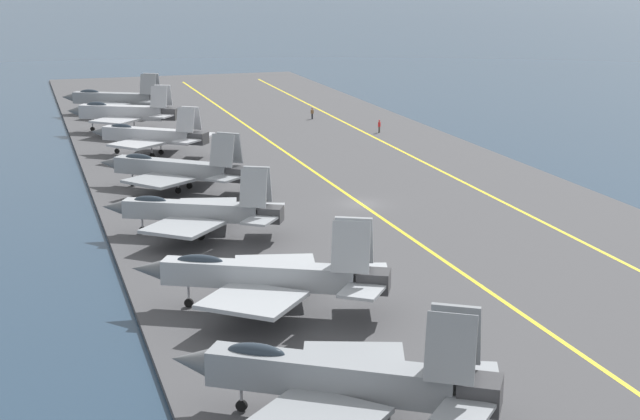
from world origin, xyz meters
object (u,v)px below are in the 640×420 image
parked_jet_seventh (124,112)px  parked_jet_sixth (150,135)px  parked_jet_fourth (196,211)px  parked_jet_second (337,377)px  parked_jet_third (265,275)px  parked_jet_eighth (116,98)px  crew_red_vest (379,126)px  crew_brown_vest (312,113)px  parked_jet_fifth (176,169)px

parked_jet_seventh → parked_jet_sixth: bearing=-176.4°
parked_jet_fourth → parked_jet_sixth: bearing=-1.8°
parked_jet_second → parked_jet_third: size_ratio=0.96×
parked_jet_third → parked_jet_eighth: parked_jet_third is taller
parked_jet_sixth → crew_red_vest: bearing=-77.3°
parked_jet_second → parked_jet_eighth: bearing=-0.1°
parked_jet_sixth → parked_jet_third: bearing=179.9°
crew_red_vest → crew_brown_vest: bearing=20.7°
parked_jet_second → parked_jet_seventh: size_ratio=1.05×
parked_jet_sixth → crew_brown_vest: 33.68m
parked_jet_second → parked_jet_fifth: bearing=-0.7°
parked_jet_second → crew_red_vest: parked_jet_second is taller
parked_jet_third → crew_red_vest: bearing=-26.8°
parked_jet_eighth → parked_jet_fourth: bearing=179.5°
crew_red_vest → parked_jet_seventh: bearing=72.2°
parked_jet_sixth → parked_jet_seventh: 17.65m
parked_jet_fourth → parked_jet_seventh: parked_jet_seventh is taller
crew_brown_vest → parked_jet_second: bearing=163.8°
parked_jet_seventh → crew_red_vest: (-10.49, -32.66, -1.74)m
parked_jet_third → parked_jet_fifth: (36.78, -0.10, -0.28)m
parked_jet_fifth → parked_jet_seventh: bearing=1.7°
crew_red_vest → parked_jet_fourth: bearing=142.9°
parked_jet_second → crew_red_vest: bearing=-22.1°
parked_jet_sixth → parked_jet_seventh: (17.61, 1.11, 0.21)m
parked_jet_third → parked_jet_eighth: bearing=0.3°
parked_jet_eighth → crew_brown_vest: 29.91m
parked_jet_third → crew_brown_vest: bearing=-19.1°
parked_jet_sixth → parked_jet_eighth: (34.01, 0.55, -0.08)m
parked_jet_fifth → crew_red_vest: 40.83m
parked_jet_fifth → parked_jet_second: bearing=179.3°
parked_jet_eighth → parked_jet_seventh: bearing=178.0°
parked_jet_seventh → crew_brown_vest: 27.70m
crew_red_vest → parked_jet_sixth: bearing=102.7°
parked_jet_second → crew_brown_vest: 96.99m
parked_jet_fourth → parked_jet_seventh: 53.71m
crew_red_vest → parked_jet_fifth: bearing=129.3°
parked_jet_third → crew_red_vest: parked_jet_third is taller
parked_jet_second → crew_red_vest: 85.62m
parked_jet_third → crew_brown_vest: 80.94m
parked_jet_fourth → parked_jet_eighth: 70.10m
parked_jet_eighth → crew_red_vest: 41.90m
parked_jet_sixth → crew_red_vest: (7.11, -31.55, -1.53)m
parked_jet_fourth → parked_jet_seventh: bearing=-0.0°
parked_jet_fourth → parked_jet_fifth: 17.39m
crew_brown_vest → parked_jet_fifth: bearing=146.4°
parked_jet_second → crew_brown_vest: size_ratio=9.97×
parked_jet_fifth → parked_jet_seventh: parked_jet_seventh is taller
parked_jet_third → parked_jet_sixth: (55.53, -0.12, -0.04)m
parked_jet_fourth → parked_jet_eighth: bearing=-0.5°
parked_jet_sixth → parked_jet_fifth: bearing=180.0°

